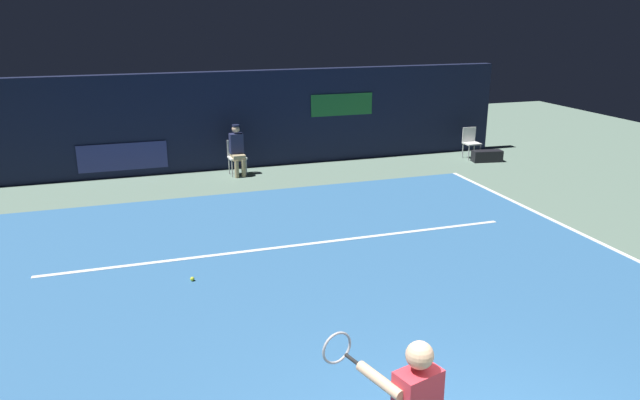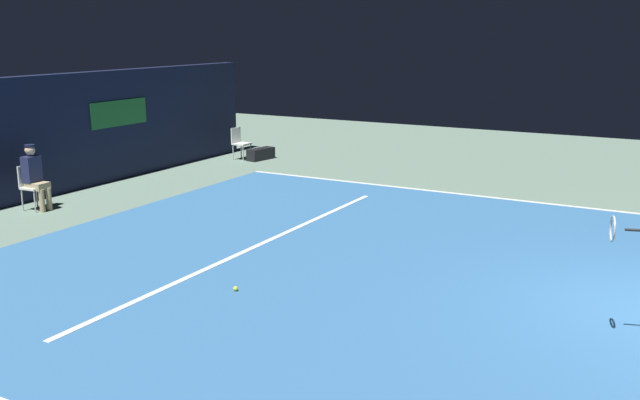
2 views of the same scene
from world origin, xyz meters
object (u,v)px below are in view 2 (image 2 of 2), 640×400
line_judge_on_chair (34,176)px  tennis_ball (236,289)px  equipment_bag (261,154)px  courtside_chair_near (240,141)px

line_judge_on_chair → tennis_ball: size_ratio=19.41×
line_judge_on_chair → equipment_bag: 7.07m
line_judge_on_chair → equipment_bag: size_ratio=1.57×
equipment_bag → tennis_ball: bearing=-139.1°
line_judge_on_chair → courtside_chair_near: (6.79, -0.19, -0.18)m
courtside_chair_near → tennis_ball: size_ratio=12.94×
courtside_chair_near → tennis_ball: courtside_chair_near is taller
line_judge_on_chair → tennis_ball: 6.55m
courtside_chair_near → equipment_bag: courtside_chair_near is taller
line_judge_on_chair → equipment_bag: (7.01, -0.75, -0.53)m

